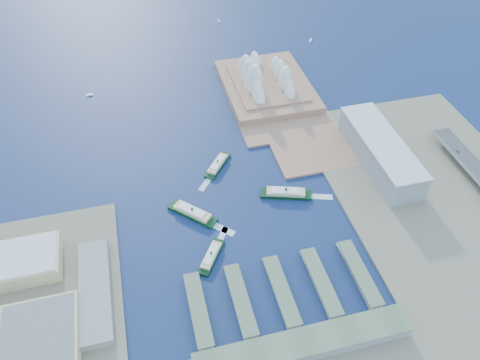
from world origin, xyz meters
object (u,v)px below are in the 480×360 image
object	(u,v)px
car_c	(458,151)
ferry_c	(211,255)
ferry_a	(192,211)
opera_house	(267,72)
ferry_d	(286,192)
ferry_b	(218,164)
toaster_building	(380,152)

from	to	relation	value
car_c	ferry_c	bearing A→B (deg)	-167.69
ferry_a	ferry_c	world-z (taller)	ferry_a
opera_house	ferry_a	world-z (taller)	opera_house
car_c	opera_house	bearing A→B (deg)	131.04
ferry_a	ferry_d	distance (m)	115.04
opera_house	ferry_b	xyz separation A→B (m)	(-111.80, -153.84, -27.07)
ferry_b	ferry_d	bearing A→B (deg)	-7.78
ferry_b	ferry_c	distance (m)	144.89
ferry_b	car_c	world-z (taller)	car_c
ferry_a	car_c	size ratio (longest dim) A/B	12.36
ferry_a	ferry_b	distance (m)	87.58
ferry_d	car_c	bearing A→B (deg)	-70.66
ferry_b	ferry_c	xyz separation A→B (m)	(-37.79, -139.88, -0.29)
ferry_b	opera_house	bearing A→B (deg)	92.12
ferry_c	ferry_a	bearing A→B (deg)	-48.95
opera_house	ferry_c	xyz separation A→B (m)	(-149.59, -293.72, -27.36)
opera_house	toaster_building	distance (m)	219.62
ferry_d	car_c	size ratio (longest dim) A/B	12.41
ferry_b	car_c	bearing A→B (deg)	25.92
ferry_c	car_c	size ratio (longest dim) A/B	9.91
ferry_d	car_c	distance (m)	234.39
ferry_a	ferry_b	size ratio (longest dim) A/B	1.17
toaster_building	ferry_b	world-z (taller)	toaster_building
toaster_building	ferry_b	distance (m)	207.60
ferry_a	car_c	distance (m)	349.35
ferry_a	car_c	xyz separation A→B (m)	(349.11, 8.79, 9.77)
toaster_building	car_c	xyz separation A→B (m)	(101.00, -19.38, -4.93)
opera_house	ferry_d	size ratio (longest dim) A/B	2.93
toaster_building	opera_house	bearing A→B (deg)	114.23
opera_house	ferry_d	distance (m)	230.33
opera_house	ferry_b	size ratio (longest dim) A/B	3.45
toaster_building	ferry_d	distance (m)	136.19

